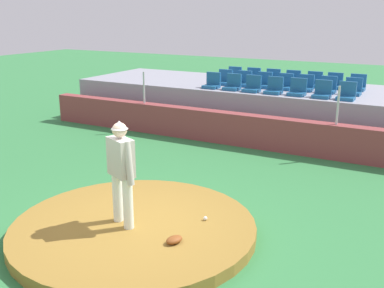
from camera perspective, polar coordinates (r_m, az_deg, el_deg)
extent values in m
plane|color=#327A40|center=(8.29, -7.18, -10.99)|extent=(60.00, 60.00, 0.00)
cylinder|color=olive|center=(8.25, -7.21, -10.35)|extent=(4.27, 4.27, 0.21)
cylinder|color=white|center=(8.16, -9.22, -6.48)|extent=(0.17, 0.17, 0.90)
cylinder|color=white|center=(7.86, -7.95, -7.31)|extent=(0.17, 0.17, 0.90)
cube|color=#B7B2A8|center=(7.74, -8.83, -1.62)|extent=(0.57, 0.45, 0.65)
cylinder|color=#B7B2A8|center=(7.98, -9.75, -1.41)|extent=(0.30, 0.21, 0.73)
cylinder|color=#B7B2A8|center=(7.53, -7.83, -2.39)|extent=(0.24, 0.19, 0.73)
sphere|color=beige|center=(7.62, -8.98, 1.73)|extent=(0.25, 0.25, 0.25)
cone|color=#B7B2A8|center=(7.59, -9.01, 2.36)|extent=(0.38, 0.38, 0.14)
sphere|color=white|center=(8.23, 1.66, -9.20)|extent=(0.07, 0.07, 0.07)
ellipsoid|color=brown|center=(7.48, -2.22, -11.78)|extent=(0.28, 0.35, 0.11)
cube|color=brown|center=(13.20, 8.24, 1.51)|extent=(14.80, 0.40, 0.93)
cylinder|color=silver|center=(14.77, -5.98, 6.99)|extent=(0.06, 0.06, 1.01)
cylinder|color=silver|center=(12.43, 17.66, 4.59)|extent=(0.06, 0.06, 1.01)
cube|color=gray|center=(15.61, 11.73, 4.44)|extent=(14.53, 3.82, 1.37)
cube|color=#1C588A|center=(14.92, 2.38, 7.11)|extent=(0.48, 0.44, 0.10)
cube|color=#1C588A|center=(15.05, 2.70, 8.15)|extent=(0.48, 0.08, 0.40)
cube|color=#1C588A|center=(14.62, 4.94, 6.88)|extent=(0.48, 0.44, 0.10)
cube|color=#1C588A|center=(14.75, 5.25, 7.93)|extent=(0.48, 0.08, 0.40)
cube|color=#1C588A|center=(14.34, 7.37, 6.62)|extent=(0.48, 0.44, 0.10)
cube|color=#1C588A|center=(14.47, 7.67, 7.70)|extent=(0.48, 0.08, 0.40)
cube|color=#1C588A|center=(14.10, 10.04, 6.35)|extent=(0.48, 0.44, 0.10)
cube|color=#1C588A|center=(14.23, 10.33, 7.44)|extent=(0.48, 0.08, 0.40)
cube|color=#1C588A|center=(13.93, 12.84, 6.07)|extent=(0.48, 0.44, 0.10)
cube|color=#1C588A|center=(14.06, 13.11, 7.18)|extent=(0.48, 0.08, 0.40)
cube|color=#1C588A|center=(13.72, 15.76, 5.72)|extent=(0.48, 0.44, 0.10)
cube|color=#1C588A|center=(13.85, 16.01, 6.84)|extent=(0.48, 0.08, 0.40)
cube|color=#1C588A|center=(13.59, 18.52, 5.40)|extent=(0.48, 0.44, 0.10)
cube|color=#1C588A|center=(13.73, 18.75, 6.54)|extent=(0.48, 0.08, 0.40)
cube|color=#1C588A|center=(15.67, 3.92, 7.52)|extent=(0.48, 0.44, 0.10)
cube|color=#1C588A|center=(15.80, 4.22, 8.50)|extent=(0.48, 0.08, 0.40)
cube|color=#1C588A|center=(15.40, 6.31, 7.31)|extent=(0.48, 0.44, 0.10)
cube|color=#1C588A|center=(15.53, 6.59, 8.31)|extent=(0.48, 0.08, 0.40)
cube|color=#1C588A|center=(15.16, 8.78, 7.08)|extent=(0.48, 0.44, 0.10)
cube|color=#1C588A|center=(15.29, 9.05, 8.09)|extent=(0.48, 0.08, 0.40)
cube|color=#1C588A|center=(14.92, 11.31, 6.81)|extent=(0.48, 0.44, 0.10)
cube|color=#1C588A|center=(15.05, 11.58, 7.84)|extent=(0.48, 0.08, 0.40)
cube|color=#1C588A|center=(14.79, 13.77, 6.58)|extent=(0.48, 0.44, 0.10)
cube|color=#1C588A|center=(14.92, 14.02, 7.62)|extent=(0.48, 0.08, 0.40)
cube|color=#1C588A|center=(14.60, 16.40, 6.27)|extent=(0.48, 0.44, 0.10)
cube|color=#1C588A|center=(14.74, 16.63, 7.33)|extent=(0.48, 0.08, 0.40)
cube|color=#1C588A|center=(14.48, 19.25, 5.95)|extent=(0.48, 0.44, 0.10)
cube|color=#1C588A|center=(14.62, 19.47, 7.01)|extent=(0.48, 0.08, 0.40)
cube|color=#1C588A|center=(16.49, 5.11, 7.93)|extent=(0.48, 0.44, 0.10)
cube|color=#1C588A|center=(16.62, 5.38, 8.86)|extent=(0.48, 0.08, 0.40)
cube|color=#1C588A|center=(16.25, 7.43, 7.74)|extent=(0.48, 0.44, 0.10)
cube|color=#1C588A|center=(16.39, 7.70, 8.68)|extent=(0.48, 0.08, 0.40)
cube|color=#1C588A|center=(16.02, 9.83, 7.51)|extent=(0.48, 0.44, 0.10)
cube|color=#1C588A|center=(16.15, 10.09, 8.47)|extent=(0.48, 0.08, 0.40)
cube|color=#1C588A|center=(15.77, 12.24, 7.25)|extent=(0.48, 0.44, 0.10)
cube|color=#1C588A|center=(15.91, 12.49, 8.22)|extent=(0.48, 0.08, 0.40)
cube|color=#1C588A|center=(15.61, 14.81, 7.00)|extent=(0.48, 0.44, 0.10)
cube|color=#1C588A|center=(15.75, 15.04, 7.98)|extent=(0.48, 0.08, 0.40)
cube|color=#1C588A|center=(15.48, 17.15, 6.74)|extent=(0.48, 0.44, 0.10)
cube|color=#1C588A|center=(15.62, 17.37, 7.73)|extent=(0.48, 0.08, 0.40)
cube|color=#1C588A|center=(15.37, 19.75, 6.45)|extent=(0.48, 0.44, 0.10)
cube|color=#1C588A|center=(15.51, 19.95, 7.45)|extent=(0.48, 0.08, 0.40)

